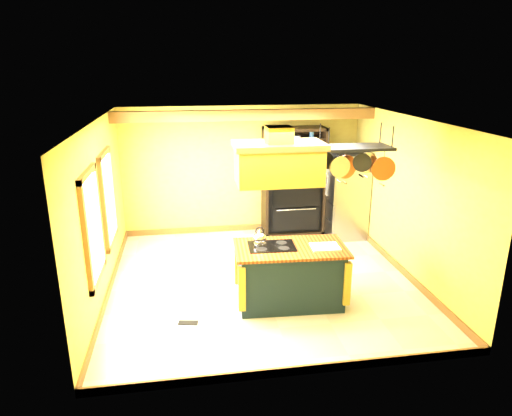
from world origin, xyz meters
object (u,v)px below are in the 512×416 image
object	(u,v)px
pot_rack	(355,156)
hutch	(293,193)
range_hood	(279,161)
refrigerator	(345,195)
kitchen_island	(290,274)

from	to	relation	value
pot_rack	hutch	distance (m)	3.34
range_hood	refrigerator	bearing A→B (deg)	53.42
kitchen_island	pot_rack	size ratio (longest dim) A/B	1.51
refrigerator	hutch	size ratio (longest dim) A/B	0.79
range_hood	refrigerator	distance (m)	3.61
kitchen_island	refrigerator	size ratio (longest dim) A/B	0.95
kitchen_island	hutch	xyz separation A→B (m)	(0.76, 3.04, 0.41)
range_hood	hutch	xyz separation A→B (m)	(0.96, 3.04, -1.34)
range_hood	kitchen_island	bearing A→B (deg)	0.27
kitchen_island	pot_rack	xyz separation A→B (m)	(0.92, -0.00, 1.79)
range_hood	hutch	distance (m)	3.46
kitchen_island	refrigerator	xyz separation A→B (m)	(1.80, 2.69, 0.40)
hutch	refrigerator	bearing A→B (deg)	-18.81
hutch	kitchen_island	bearing A→B (deg)	-104.01
range_hood	pot_rack	xyz separation A→B (m)	(1.11, 0.00, 0.03)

